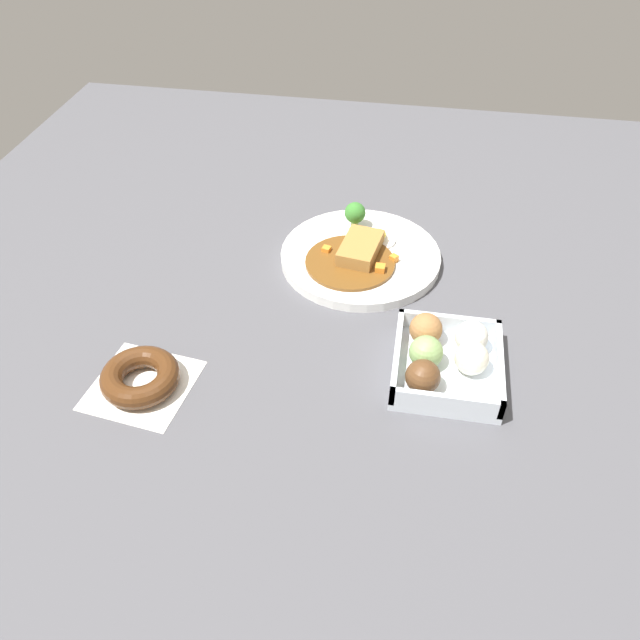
% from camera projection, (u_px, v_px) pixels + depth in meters
% --- Properties ---
extents(ground_plane, '(1.60, 1.60, 0.00)m').
position_uv_depth(ground_plane, '(328.00, 299.00, 1.05)').
color(ground_plane, '#4C4C51').
extents(curry_plate, '(0.28, 0.28, 0.07)m').
position_uv_depth(curry_plate, '(360.00, 255.00, 1.12)').
color(curry_plate, white).
rests_on(curry_plate, ground_plane).
extents(donut_box, '(0.17, 0.15, 0.06)m').
position_uv_depth(donut_box, '(445.00, 358.00, 0.91)').
color(donut_box, silver).
rests_on(donut_box, ground_plane).
extents(chocolate_ring_donut, '(0.16, 0.16, 0.03)m').
position_uv_depth(chocolate_ring_donut, '(140.00, 378.00, 0.90)').
color(chocolate_ring_donut, white).
rests_on(chocolate_ring_donut, ground_plane).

